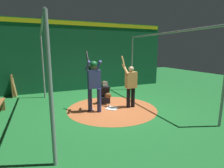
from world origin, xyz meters
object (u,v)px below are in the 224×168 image
(visitor, at_px, (131,84))
(home_plate, at_px, (112,108))
(batter, at_px, (94,81))
(catcher, at_px, (104,95))
(bat_rack, at_px, (13,86))
(baseball_2, at_px, (93,110))
(baseball_1, at_px, (109,106))
(baseball_0, at_px, (83,110))

(visitor, bearing_deg, home_plate, -101.66)
(batter, bearing_deg, catcher, 139.46)
(catcher, distance_m, bat_rack, 4.54)
(catcher, height_order, baseball_2, catcher)
(baseball_1, bearing_deg, batter, -67.75)
(batter, bearing_deg, baseball_2, -142.77)
(bat_rack, bearing_deg, baseball_1, 48.38)
(home_plate, bearing_deg, catcher, -177.94)
(batter, height_order, baseball_1, batter)
(home_plate, bearing_deg, baseball_2, -90.29)
(batter, height_order, baseball_0, batter)
(baseball_0, bearing_deg, baseball_2, 77.67)
(home_plate, distance_m, catcher, 0.84)
(home_plate, height_order, bat_rack, bat_rack)
(visitor, distance_m, baseball_1, 1.20)
(visitor, relative_size, bat_rack, 1.88)
(catcher, height_order, baseball_0, catcher)
(home_plate, height_order, batter, batter)
(baseball_2, bearing_deg, visitor, 84.94)
(catcher, bearing_deg, home_plate, 2.06)
(baseball_0, distance_m, baseball_2, 0.36)
(home_plate, xyz_separation_m, baseball_1, (-0.24, -0.02, 0.03))
(batter, distance_m, bat_rack, 4.63)
(bat_rack, bearing_deg, baseball_0, 37.09)
(bat_rack, relative_size, baseball_1, 14.20)
(batter, bearing_deg, baseball_0, -107.18)
(catcher, relative_size, baseball_1, 12.86)
(visitor, bearing_deg, catcher, -141.42)
(batter, relative_size, baseball_1, 29.08)
(home_plate, relative_size, catcher, 0.44)
(bat_rack, bearing_deg, visitor, 50.55)
(home_plate, height_order, baseball_1, baseball_1)
(batter, relative_size, baseball_0, 29.08)
(visitor, relative_size, baseball_1, 26.64)
(bat_rack, bearing_deg, catcher, 53.12)
(home_plate, distance_m, batter, 1.31)
(baseball_1, bearing_deg, bat_rack, -131.62)
(baseball_2, bearing_deg, bat_rack, -139.93)
(bat_rack, relative_size, baseball_2, 14.20)
(bat_rack, bearing_deg, batter, 40.04)
(baseball_1, xyz_separation_m, baseball_2, (0.24, -0.72, 0.00))
(visitor, distance_m, baseball_2, 1.70)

